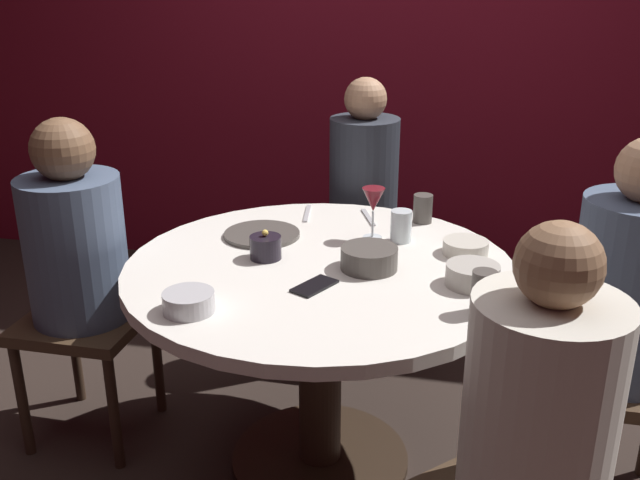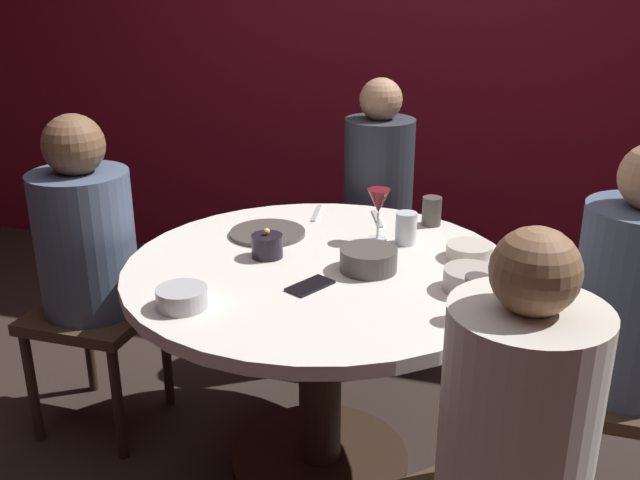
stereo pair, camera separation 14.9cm
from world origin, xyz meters
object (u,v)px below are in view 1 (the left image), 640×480
Objects in this scene: cell_phone at (314,286)px; dinner_plate at (262,234)px; seated_diner_back at (364,190)px; cup_near_candle at (401,226)px; seated_diner_left at (76,249)px; bowl_sauce_side at (465,247)px; seated_diner_front_right at (539,413)px; bowl_salad_center at (472,275)px; bowl_serving_large at (189,302)px; dining_table at (320,315)px; cup_by_left_diner at (423,209)px; cup_by_right_diner at (483,292)px; candle_holder at (266,247)px; seated_diner_right at (629,295)px; bowl_small_white at (369,259)px; wine_glass at (373,202)px.

dinner_plate is at bearing -27.05° from cell_phone.
seated_diner_back is 0.63m from cup_near_candle.
seated_diner_left is 1.28m from bowl_sauce_side.
seated_diner_front_right is 0.58m from bowl_salad_center.
bowl_serving_large is (-0.29, -0.22, 0.02)m from cell_phone.
bowl_serving_large reaches higher than dining_table.
dining_table is 0.58m from cup_by_left_diner.
cell_phone is 0.67m from cup_by_left_diner.
bowl_salad_center is 0.18m from cup_by_right_diner.
cell_phone is at bearing -82.94° from dining_table.
candle_holder reaches higher than bowl_serving_large.
seated_diner_right is 11.61× the size of cup_by_left_diner.
cup_by_right_diner is (0.47, -0.06, 0.06)m from cell_phone.
dining_table is 12.13× the size of candle_holder.
candle_holder is 0.69× the size of bowl_sauce_side.
dining_table is 0.88m from seated_diner_front_right.
candle_holder is at bearing -15.46° from cell_phone.
seated_diner_left reaches higher than dinner_plate.
cup_by_left_diner reaches higher than candle_holder.
dining_table is 0.24m from cell_phone.
seated_diner_right is at bearing 29.18° from cup_by_right_diner.
bowl_small_white is at bearing -102.12° from cell_phone.
candle_holder is (-1.07, 0.01, 0.05)m from seated_diner_right.
dinner_plate is (0.58, 0.20, 0.03)m from seated_diner_left.
bowl_small_white is at bearing 10.22° from seated_diner_back.
seated_diner_right is at bearing -20.40° from cup_near_candle.
seated_diner_left is at bearing -44.77° from seated_diner_back.
bowl_serving_large is 0.80m from bowl_salad_center.
seated_diner_back is at bearing 77.53° from bowl_serving_large.
bowl_small_white reaches higher than dining_table.
dinner_plate is at bearing -153.27° from cup_by_left_diner.
seated_diner_left is at bearing -157.53° from cup_by_left_diner.
seated_diner_left is 8.34× the size of bowl_serving_large.
seated_diner_front_right reaches higher than dining_table.
cup_by_left_diner reaches higher than dining_table.
cell_phone is at bearing -42.20° from candle_holder.
cup_near_candle is at bearing 162.23° from bowl_sauce_side.
cup_near_candle is (0.22, -0.59, 0.07)m from seated_diner_back.
seated_diner_right is at bearing -142.44° from cell_phone.
bowl_salad_center is (0.46, -0.89, 0.04)m from seated_diner_back.
bowl_small_white is 1.46× the size of cup_by_right_diner.
wine_glass reaches higher than cup_by_left_diner.
cup_by_left_diner is (0.15, 0.20, -0.08)m from wine_glass.
seated_diner_back reaches higher than bowl_serving_large.
candle_holder is at bearing 177.14° from bowl_small_white.
seated_diner_back is at bearing 110.50° from cup_near_candle.
seated_diner_right is at bearing 46.91° from seated_diner_back.
seated_diner_right reaches higher than seated_diner_left.
seated_diner_left is at bearing 15.63° from cell_phone.
seated_diner_right reaches higher than bowl_small_white.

